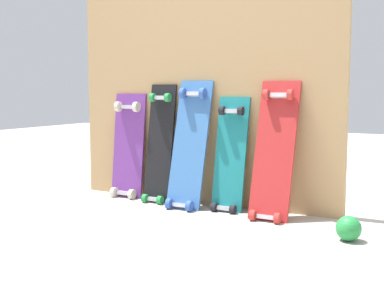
# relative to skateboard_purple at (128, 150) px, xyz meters

# --- Properties ---
(ground_plane) EXTENTS (12.00, 12.00, 0.00)m
(ground_plane) POSITION_rel_skateboard_purple_xyz_m (0.53, 0.01, -0.32)
(ground_plane) COLOR #B2AAA0
(plywood_wall_panel) EXTENTS (1.80, 0.04, 1.86)m
(plywood_wall_panel) POSITION_rel_skateboard_purple_xyz_m (0.53, 0.08, 0.61)
(plywood_wall_panel) COLOR tan
(plywood_wall_panel) RESTS_ON ground
(skateboard_purple) EXTENTS (0.24, 0.16, 0.76)m
(skateboard_purple) POSITION_rel_skateboard_purple_xyz_m (0.00, 0.00, 0.00)
(skateboard_purple) COLOR #6B338C
(skateboard_purple) RESTS_ON ground
(skateboard_black) EXTENTS (0.19, 0.19, 0.83)m
(skateboard_black) POSITION_rel_skateboard_purple_xyz_m (0.26, -0.02, 0.03)
(skateboard_black) COLOR black
(skateboard_black) RESTS_ON ground
(skateboard_blue) EXTENTS (0.23, 0.28, 0.85)m
(skateboard_blue) POSITION_rel_skateboard_purple_xyz_m (0.51, -0.07, 0.04)
(skateboard_blue) COLOR #386BAD
(skateboard_blue) RESTS_ON ground
(skateboard_teal) EXTENTS (0.20, 0.20, 0.75)m
(skateboard_teal) POSITION_rel_skateboard_purple_xyz_m (0.77, -0.03, -0.01)
(skateboard_teal) COLOR #197A7F
(skateboard_teal) RESTS_ON ground
(skateboard_red) EXTENTS (0.23, 0.29, 0.85)m
(skateboard_red) POSITION_rel_skateboard_purple_xyz_m (1.06, -0.08, 0.04)
(skateboard_red) COLOR #B22626
(skateboard_red) RESTS_ON ground
(rubber_ball) EXTENTS (0.12, 0.12, 0.12)m
(rubber_ball) POSITION_rel_skateboard_purple_xyz_m (1.53, -0.34, -0.26)
(rubber_ball) COLOR #268C3F
(rubber_ball) RESTS_ON ground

